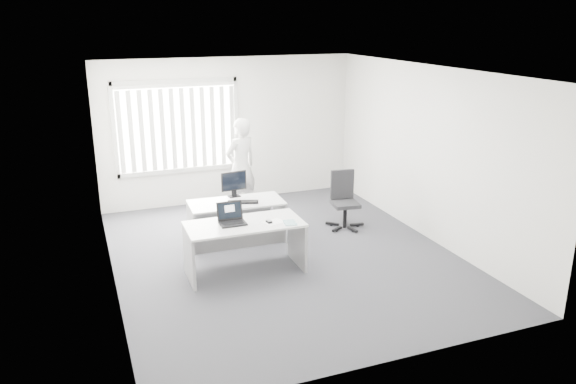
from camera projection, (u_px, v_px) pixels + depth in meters
name	position (u px, v px, depth m)	size (l,w,h in m)	color
ground	(284.00, 256.00, 8.63)	(6.00, 6.00, 0.00)	#4A4A51
wall_back	(229.00, 131.00, 10.88)	(5.00, 0.02, 2.80)	silver
wall_front	(391.00, 241.00, 5.54)	(5.00, 0.02, 2.80)	silver
wall_left	(105.00, 185.00, 7.35)	(0.02, 6.00, 2.80)	silver
wall_right	(428.00, 153.00, 9.07)	(0.02, 6.00, 2.80)	silver
ceiling	(283.00, 70.00, 7.79)	(5.00, 6.00, 0.02)	white
window	(177.00, 127.00, 10.46)	(2.32, 0.06, 1.76)	beige
blinds	(178.00, 129.00, 10.41)	(2.20, 0.10, 1.50)	silver
desk_near	(245.00, 237.00, 7.93)	(1.65, 0.79, 0.75)	silver
desk_far	(236.00, 213.00, 9.03)	(1.53, 0.77, 0.68)	silver
office_chair	(344.00, 210.00, 9.73)	(0.63, 0.63, 0.99)	black
person	(241.00, 167.00, 10.24)	(0.65, 0.43, 1.79)	silver
laptop	(233.00, 215.00, 7.78)	(0.37, 0.33, 0.29)	black
paper_sheet	(274.00, 222.00, 7.91)	(0.28, 0.20, 0.00)	white
mouse	(269.00, 221.00, 7.87)	(0.06, 0.10, 0.04)	#ADADB0
booklet	(290.00, 223.00, 7.87)	(0.16, 0.23, 0.01)	silver
keyboard	(243.00, 202.00, 8.92)	(0.49, 0.16, 0.02)	black
monitor	(234.00, 184.00, 9.17)	(0.43, 0.13, 0.43)	black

